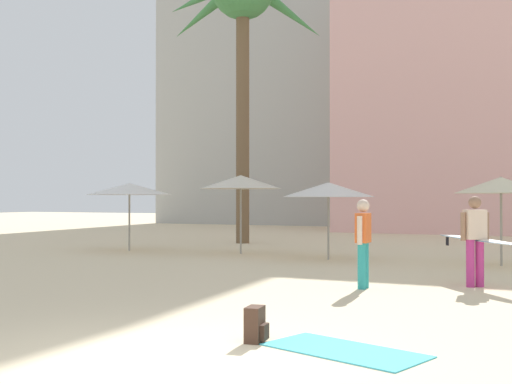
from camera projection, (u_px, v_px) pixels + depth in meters
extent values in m
plane|color=beige|center=(149.00, 369.00, 6.34)|extent=(120.00, 120.00, 0.00)
cylinder|color=brown|center=(243.00, 115.00, 24.66)|extent=(0.51, 0.51, 9.93)
cone|color=#428447|center=(289.00, 13.00, 25.54)|extent=(2.44, 2.69, 2.03)
cone|color=#428447|center=(243.00, 16.00, 26.87)|extent=(1.92, 3.15, 1.49)
cone|color=#428447|center=(202.00, 15.00, 25.92)|extent=(3.18, 1.13, 1.91)
cylinder|color=gray|center=(328.00, 221.00, 17.91)|extent=(0.06, 0.06, 2.17)
cone|color=white|center=(328.00, 190.00, 17.92)|extent=(2.59, 2.59, 0.41)
cylinder|color=gray|center=(129.00, 217.00, 20.92)|extent=(0.06, 0.06, 2.22)
cone|color=white|center=(129.00, 189.00, 20.93)|extent=(2.78, 2.78, 0.38)
cylinder|color=gray|center=(501.00, 221.00, 16.15)|extent=(0.06, 0.06, 2.26)
cone|color=beige|center=(501.00, 185.00, 16.16)|extent=(2.32, 2.32, 0.41)
cylinder|color=gray|center=(241.00, 214.00, 19.81)|extent=(0.06, 0.06, 2.44)
cone|color=beige|center=(241.00, 182.00, 19.83)|extent=(2.54, 2.54, 0.42)
cube|color=#4CC6D6|center=(344.00, 350.00, 7.09)|extent=(1.98, 1.38, 0.01)
cube|color=#472F23|center=(255.00, 324.00, 7.55)|extent=(0.22, 0.32, 0.42)
cube|color=#39261C|center=(264.00, 332.00, 7.51)|extent=(0.09, 0.22, 0.18)
cylinder|color=#B7337F|center=(480.00, 263.00, 12.30)|extent=(0.22, 0.22, 0.92)
cylinder|color=#B7337F|center=(470.00, 263.00, 12.26)|extent=(0.22, 0.22, 0.92)
cube|color=beige|center=(475.00, 225.00, 12.29)|extent=(0.45, 0.42, 0.57)
sphere|color=#936B51|center=(475.00, 202.00, 12.29)|extent=(0.34, 0.34, 0.24)
cylinder|color=#936B51|center=(487.00, 226.00, 12.34)|extent=(0.14, 0.14, 0.54)
cylinder|color=#936B51|center=(463.00, 226.00, 12.24)|extent=(0.14, 0.14, 0.54)
ellipsoid|color=white|center=(477.00, 239.00, 12.56)|extent=(1.99, 2.40, 0.11)
ellipsoid|color=#3F80BC|center=(477.00, 239.00, 12.56)|extent=(2.01, 2.42, 0.08)
cube|color=black|center=(447.00, 241.00, 13.64)|extent=(0.08, 0.09, 0.18)
cylinder|color=teal|center=(362.00, 266.00, 11.98)|extent=(0.16, 0.16, 0.87)
cylinder|color=teal|center=(365.00, 265.00, 12.17)|extent=(0.16, 0.16, 0.87)
cube|color=orange|center=(363.00, 228.00, 12.08)|extent=(0.22, 0.40, 0.56)
sphere|color=beige|center=(363.00, 206.00, 12.09)|extent=(0.24, 0.24, 0.24)
cylinder|color=beige|center=(360.00, 230.00, 11.86)|extent=(0.10, 0.10, 0.53)
cylinder|color=beige|center=(366.00, 229.00, 12.31)|extent=(0.10, 0.10, 0.53)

